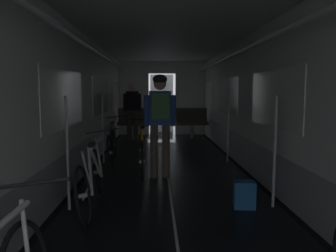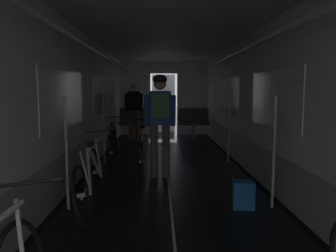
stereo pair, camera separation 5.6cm
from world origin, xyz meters
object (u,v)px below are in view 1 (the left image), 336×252
at_px(bicycle_orange_in_aisle, 142,152).
at_px(backpack_on_floor, 244,194).
at_px(person_cyclist_aisle, 160,114).
at_px(bicycle_silver, 91,179).
at_px(bench_seat_far_left, 133,120).
at_px(person_standing_near_bench, 132,108).
at_px(bicycle_black, 112,146).
at_px(bench_seat_far_right, 192,120).

xyz_separation_m(bicycle_orange_in_aisle, backpack_on_floor, (1.35, -1.71, -0.21)).
bearing_deg(person_cyclist_aisle, bicycle_silver, -121.57).
bearing_deg(bench_seat_far_left, person_standing_near_bench, -89.59).
height_order(bench_seat_far_left, bicycle_silver, bicycle_silver).
relative_size(bicycle_black, person_standing_near_bench, 1.00).
height_order(bench_seat_far_right, person_standing_near_bench, person_standing_near_bench).
xyz_separation_m(bicycle_silver, person_cyclist_aisle, (0.87, 1.41, 0.69)).
relative_size(bicycle_black, bicycle_orange_in_aisle, 1.00).
bearing_deg(bicycle_black, backpack_on_floor, -51.13).
height_order(bicycle_orange_in_aisle, backpack_on_floor, bicycle_orange_in_aisle).
xyz_separation_m(person_cyclist_aisle, backpack_on_floor, (1.03, -1.45, -0.90)).
distance_m(person_cyclist_aisle, backpack_on_floor, 1.99).
bearing_deg(bench_seat_far_left, person_cyclist_aisle, -80.38).
bearing_deg(backpack_on_floor, bench_seat_far_right, 90.03).
xyz_separation_m(bench_seat_far_right, backpack_on_floor, (0.00, -5.98, -0.40)).
height_order(bench_seat_far_left, bicycle_black, bench_seat_far_left).
height_order(bench_seat_far_left, bicycle_orange_in_aisle, bench_seat_far_left).
bearing_deg(person_cyclist_aisle, backpack_on_floor, -54.46).
distance_m(bicycle_orange_in_aisle, person_standing_near_bench, 3.97).
bearing_deg(bicycle_black, bench_seat_far_right, 61.02).
height_order(person_cyclist_aisle, backpack_on_floor, person_cyclist_aisle).
bearing_deg(bench_seat_far_right, backpack_on_floor, -89.97).
bearing_deg(person_standing_near_bench, bench_seat_far_right, 11.83).
bearing_deg(bench_seat_far_right, person_standing_near_bench, -168.17).
bearing_deg(bicycle_black, person_standing_near_bench, 87.00).
bearing_deg(bench_seat_far_left, bicycle_orange_in_aisle, -83.94).
bearing_deg(bicycle_orange_in_aisle, backpack_on_floor, -51.76).
height_order(bench_seat_far_right, backpack_on_floor, bench_seat_far_right).
bearing_deg(bicycle_silver, person_cyclist_aisle, 58.43).
height_order(bench_seat_far_right, person_cyclist_aisle, person_cyclist_aisle).
relative_size(bench_seat_far_right, bicycle_silver, 0.58).
distance_m(bench_seat_far_right, bicycle_black, 4.06).
bearing_deg(person_cyclist_aisle, person_standing_near_bench, 100.44).
bearing_deg(bicycle_silver, backpack_on_floor, -1.08).
height_order(bicycle_black, bicycle_orange_in_aisle, bicycle_black).
distance_m(bench_seat_far_left, person_standing_near_bench, 0.55).
distance_m(bench_seat_far_right, bicycle_orange_in_aisle, 4.48).
bearing_deg(bicycle_orange_in_aisle, bench_seat_far_right, 72.50).
relative_size(bicycle_black, backpack_on_floor, 4.98).
height_order(bench_seat_far_left, person_standing_near_bench, person_standing_near_bench).
xyz_separation_m(bicycle_black, bicycle_orange_in_aisle, (0.62, -0.73, 0.00)).
xyz_separation_m(bench_seat_far_left, bicycle_black, (-0.16, -3.55, -0.18)).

